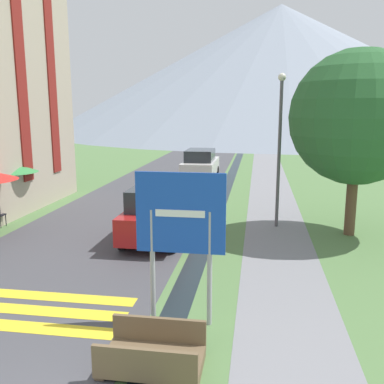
{
  "coord_description": "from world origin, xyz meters",
  "views": [
    {
      "loc": [
        2.86,
        -4.12,
        4.32
      ],
      "look_at": [
        0.68,
        10.0,
        1.5
      ],
      "focal_mm": 40.0,
      "sensor_mm": 36.0,
      "label": 1
    }
  ],
  "objects_px": {
    "footbridge": "(152,355)",
    "parked_car_near": "(156,213)",
    "road_sign": "(180,227)",
    "cafe_umbrella_rear_green": "(13,168)",
    "parked_car_far": "(200,164)",
    "streetlamp": "(280,139)",
    "tree_by_path": "(357,118)"
  },
  "relations": [
    {
      "from": "footbridge",
      "to": "parked_car_near",
      "type": "relative_size",
      "value": 0.43
    },
    {
      "from": "road_sign",
      "to": "cafe_umbrella_rear_green",
      "type": "xyz_separation_m",
      "value": [
        -8.24,
        7.75,
        -0.07
      ]
    },
    {
      "from": "parked_car_near",
      "to": "parked_car_far",
      "type": "relative_size",
      "value": 0.86
    },
    {
      "from": "footbridge",
      "to": "parked_car_far",
      "type": "height_order",
      "value": "parked_car_far"
    },
    {
      "from": "cafe_umbrella_rear_green",
      "to": "streetlamp",
      "type": "xyz_separation_m",
      "value": [
        10.45,
        -0.07,
        1.28
      ]
    },
    {
      "from": "parked_car_near",
      "to": "cafe_umbrella_rear_green",
      "type": "bearing_deg",
      "value": 159.97
    },
    {
      "from": "footbridge",
      "to": "cafe_umbrella_rear_green",
      "type": "relative_size",
      "value": 0.79
    },
    {
      "from": "road_sign",
      "to": "streetlamp",
      "type": "bearing_deg",
      "value": 73.9
    },
    {
      "from": "road_sign",
      "to": "parked_car_far",
      "type": "height_order",
      "value": "road_sign"
    },
    {
      "from": "parked_car_near",
      "to": "parked_car_far",
      "type": "bearing_deg",
      "value": 91.04
    },
    {
      "from": "footbridge",
      "to": "streetlamp",
      "type": "relative_size",
      "value": 0.31
    },
    {
      "from": "tree_by_path",
      "to": "streetlamp",
      "type": "bearing_deg",
      "value": 164.7
    },
    {
      "from": "road_sign",
      "to": "footbridge",
      "type": "bearing_deg",
      "value": -97.09
    },
    {
      "from": "road_sign",
      "to": "tree_by_path",
      "type": "height_order",
      "value": "tree_by_path"
    },
    {
      "from": "footbridge",
      "to": "streetlamp",
      "type": "xyz_separation_m",
      "value": [
        2.42,
        9.28,
        3.02
      ]
    },
    {
      "from": "footbridge",
      "to": "parked_car_near",
      "type": "distance_m",
      "value": 7.22
    },
    {
      "from": "parked_car_far",
      "to": "streetlamp",
      "type": "xyz_separation_m",
      "value": [
        4.24,
        -10.35,
        2.33
      ]
    },
    {
      "from": "road_sign",
      "to": "footbridge",
      "type": "distance_m",
      "value": 2.42
    },
    {
      "from": "road_sign",
      "to": "parked_car_near",
      "type": "bearing_deg",
      "value": 108.42
    },
    {
      "from": "cafe_umbrella_rear_green",
      "to": "streetlamp",
      "type": "height_order",
      "value": "streetlamp"
    },
    {
      "from": "streetlamp",
      "to": "cafe_umbrella_rear_green",
      "type": "bearing_deg",
      "value": 179.61
    },
    {
      "from": "streetlamp",
      "to": "parked_car_near",
      "type": "bearing_deg",
      "value": -150.47
    },
    {
      "from": "parked_car_far",
      "to": "cafe_umbrella_rear_green",
      "type": "height_order",
      "value": "cafe_umbrella_rear_green"
    },
    {
      "from": "footbridge",
      "to": "cafe_umbrella_rear_green",
      "type": "xyz_separation_m",
      "value": [
        -8.04,
        9.35,
        1.73
      ]
    },
    {
      "from": "parked_car_near",
      "to": "footbridge",
      "type": "bearing_deg",
      "value": -77.14
    },
    {
      "from": "parked_car_near",
      "to": "streetlamp",
      "type": "xyz_separation_m",
      "value": [
        4.02,
        2.27,
        2.34
      ]
    },
    {
      "from": "footbridge",
      "to": "parked_car_near",
      "type": "xyz_separation_m",
      "value": [
        -1.6,
        7.01,
        0.68
      ]
    },
    {
      "from": "parked_car_near",
      "to": "parked_car_far",
      "type": "distance_m",
      "value": 12.62
    },
    {
      "from": "cafe_umbrella_rear_green",
      "to": "tree_by_path",
      "type": "xyz_separation_m",
      "value": [
        12.91,
        -0.74,
        2.04
      ]
    },
    {
      "from": "cafe_umbrella_rear_green",
      "to": "streetlamp",
      "type": "distance_m",
      "value": 10.53
    },
    {
      "from": "parked_car_far",
      "to": "streetlamp",
      "type": "relative_size",
      "value": 0.83
    },
    {
      "from": "streetlamp",
      "to": "tree_by_path",
      "type": "bearing_deg",
      "value": -15.3
    }
  ]
}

